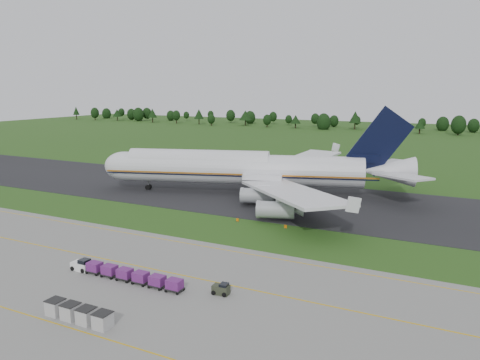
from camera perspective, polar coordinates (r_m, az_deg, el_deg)
The scene contains 10 objects.
ground at distance 87.10m, azimuth -0.35°, elevation -6.29°, with size 600.00×600.00×0.00m, color #234715.
apron at distance 60.84m, azimuth -15.48°, elevation -14.66°, with size 300.00×52.00×0.06m, color slate.
taxiway at distance 111.89m, azimuth 6.14°, elevation -2.38°, with size 300.00×40.00×0.08m, color black.
apron_markings at distance 65.66m, azimuth -11.31°, elevation -12.44°, with size 300.00×30.20×0.01m.
tree_line at distance 296.26m, azimuth 22.29°, elevation 6.47°, with size 525.54×22.20×11.94m.
aircraft at distance 116.89m, azimuth 0.64°, elevation 1.41°, with size 78.26×73.26×22.09m.
baggage_train at distance 67.74m, azimuth -14.08°, elevation -11.00°, with size 18.83×1.71×1.64m.
utility_cart at distance 61.73m, azimuth -2.34°, elevation -13.22°, with size 2.24×1.51×1.18m.
uld_row at distance 58.14m, azimuth -19.10°, elevation -15.12°, with size 9.05×1.85×1.83m.
edge_markers at distance 91.32m, azimuth 2.57°, elevation -5.29°, with size 10.74×0.30×0.60m.
Camera 1 is at (37.57, -74.11, 26.13)m, focal length 35.00 mm.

